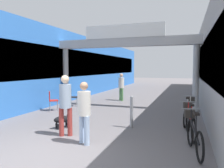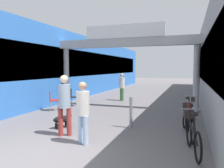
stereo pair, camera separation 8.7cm
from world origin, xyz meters
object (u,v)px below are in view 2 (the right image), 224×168
dog_on_leash (63,119)px  cafe_chair_red_nearer (52,99)px  bollard_post_metal (131,112)px  cafe_chair_black_farther (73,96)px  pedestrian_companion (83,109)px  pedestrian_with_dog (64,101)px  pedestrian_carrying_crate (122,85)px  bicycle_red_second (189,122)px  bicycle_silver_third (188,112)px  bicycle_black_nearest (192,134)px

dog_on_leash → cafe_chair_red_nearer: 3.17m
bollard_post_metal → cafe_chair_black_farther: bearing=142.3°
pedestrian_companion → pedestrian_with_dog: bearing=152.3°
dog_on_leash → bollard_post_metal: (2.11, 0.74, 0.25)m
pedestrian_carrying_crate → bollard_post_metal: (2.05, -5.67, -0.40)m
bicycle_red_second → cafe_chair_black_farther: size_ratio=1.89×
bicycle_red_second → bollard_post_metal: bollard_post_metal is taller
pedestrian_with_dog → pedestrian_carrying_crate: size_ratio=1.08×
pedestrian_carrying_crate → bicycle_red_second: 7.14m
cafe_chair_red_nearer → pedestrian_with_dog: bearing=-50.0°
bicycle_red_second → bollard_post_metal: 1.83m
bicycle_red_second → cafe_chair_black_farther: bearing=149.8°
pedestrian_companion → cafe_chair_black_farther: 5.81m
pedestrian_with_dog → bicycle_silver_third: 4.31m
bicycle_red_second → bollard_post_metal: bearing=170.2°
pedestrian_with_dog → cafe_chair_red_nearer: pedestrian_with_dog is taller
bollard_post_metal → pedestrian_carrying_crate: bearing=109.9°
bicycle_silver_third → cafe_chair_black_farther: 5.98m
bicycle_silver_third → bollard_post_metal: bearing=-146.7°
pedestrian_companion → cafe_chair_red_nearer: bearing=134.1°
pedestrian_with_dog → bicycle_black_nearest: pedestrian_with_dog is taller
bicycle_black_nearest → bicycle_red_second: bearing=93.3°
pedestrian_with_dog → bicycle_silver_third: bearing=37.7°
pedestrian_carrying_crate → dog_on_leash: pedestrian_carrying_crate is taller
pedestrian_companion → bicycle_black_nearest: 2.73m
bicycle_black_nearest → pedestrian_with_dog: bearing=179.0°
cafe_chair_black_farther → pedestrian_carrying_crate: bearing=55.1°
bollard_post_metal → cafe_chair_red_nearer: size_ratio=1.20×
bicycle_silver_third → bollard_post_metal: bollard_post_metal is taller
pedestrian_carrying_crate → bicycle_silver_third: size_ratio=0.98×
cafe_chair_red_nearer → pedestrian_carrying_crate: bearing=62.1°
dog_on_leash → pedestrian_with_dog: bearing=-54.5°
pedestrian_companion → bicycle_black_nearest: bearing=7.7°
bicycle_red_second → bicycle_silver_third: size_ratio=1.00×
cafe_chair_red_nearer → bicycle_silver_third: bearing=-4.5°
bicycle_black_nearest → cafe_chair_black_farther: bearing=142.0°
pedestrian_with_dog → bollard_post_metal: bearing=42.0°
pedestrian_carrying_crate → dog_on_leash: bearing=-90.5°
pedestrian_carrying_crate → dog_on_leash: 6.44m
pedestrian_with_dog → bicycle_red_second: (3.41, 1.13, -0.58)m
pedestrian_with_dog → cafe_chair_black_farther: bearing=117.3°
pedestrian_companion → bollard_post_metal: pedestrian_companion is taller
pedestrian_with_dog → bicycle_red_second: pedestrian_with_dog is taller
dog_on_leash → cafe_chair_red_nearer: bearing=131.3°
pedestrian_with_dog → pedestrian_carrying_crate: pedestrian_with_dog is taller
pedestrian_companion → bicycle_red_second: (2.60, 1.55, -0.48)m
pedestrian_with_dog → pedestrian_companion: bearing=-27.7°
pedestrian_companion → pedestrian_carrying_crate: (-1.26, 7.54, 0.02)m
bollard_post_metal → cafe_chair_red_nearer: bearing=158.7°
pedestrian_companion → dog_on_leash: pedestrian_companion is taller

